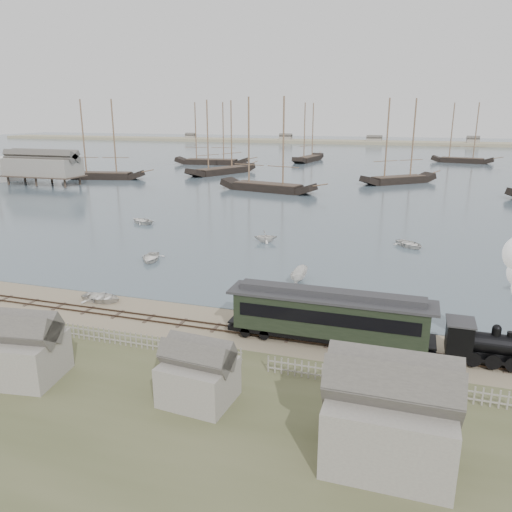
% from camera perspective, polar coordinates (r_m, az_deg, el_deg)
% --- Properties ---
extents(ground, '(600.00, 600.00, 0.00)m').
position_cam_1_polar(ground, '(41.76, -2.31, -7.31)').
color(ground, gray).
rests_on(ground, ground).
extents(harbor_water, '(600.00, 336.00, 0.06)m').
position_cam_1_polar(harbor_water, '(207.07, 14.23, 11.00)').
color(harbor_water, '#42505F').
rests_on(harbor_water, ground).
extents(rail_track, '(120.00, 1.80, 0.16)m').
position_cam_1_polar(rail_track, '(40.04, -3.30, -8.34)').
color(rail_track, '#392A1F').
rests_on(rail_track, ground).
extents(picket_fence_west, '(19.00, 0.10, 1.20)m').
position_cam_1_polar(picket_fence_west, '(38.78, -15.16, -9.82)').
color(picket_fence_west, gray).
rests_on(picket_fence_west, ground).
extents(picket_fence_east, '(15.00, 0.10, 1.20)m').
position_cam_1_polar(picket_fence_east, '(32.96, 14.46, -14.66)').
color(picket_fence_east, gray).
rests_on(picket_fence_east, ground).
extents(shed_left, '(5.00, 4.00, 4.10)m').
position_cam_1_polar(shed_left, '(36.63, -25.05, -12.46)').
color(shed_left, gray).
rests_on(shed_left, ground).
extents(shed_mid, '(4.00, 3.50, 3.60)m').
position_cam_1_polar(shed_mid, '(31.23, -6.53, -16.07)').
color(shed_mid, gray).
rests_on(shed_mid, ground).
extents(shed_right, '(6.00, 5.00, 5.10)m').
position_cam_1_polar(shed_right, '(27.53, 14.62, -21.52)').
color(shed_right, gray).
rests_on(shed_right, ground).
extents(far_spit, '(500.00, 20.00, 1.80)m').
position_cam_1_polar(far_spit, '(286.77, 15.36, 12.19)').
color(far_spit, tan).
rests_on(far_spit, ground).
extents(passenger_coach, '(15.08, 2.91, 3.66)m').
position_cam_1_polar(passenger_coach, '(37.22, 8.37, -6.64)').
color(passenger_coach, black).
rests_on(passenger_coach, ground).
extents(beached_dinghy, '(2.76, 3.82, 0.78)m').
position_cam_1_polar(beached_dinghy, '(47.64, -17.23, -4.53)').
color(beached_dinghy, silver).
rests_on(beached_dinghy, ground).
extents(rowboat_0, '(4.56, 3.79, 0.81)m').
position_cam_1_polar(rowboat_0, '(58.85, -11.95, -0.17)').
color(rowboat_0, silver).
rests_on(rowboat_0, harbor_water).
extents(rowboat_1, '(3.36, 3.63, 1.58)m').
position_cam_1_polar(rowboat_1, '(65.87, 1.10, 2.26)').
color(rowboat_1, silver).
rests_on(rowboat_1, harbor_water).
extents(rowboat_2, '(3.59, 1.58, 1.35)m').
position_cam_1_polar(rowboat_2, '(50.65, 4.91, -2.21)').
color(rowboat_2, silver).
rests_on(rowboat_2, harbor_water).
extents(rowboat_3, '(4.97, 4.98, 0.85)m').
position_cam_1_polar(rowboat_3, '(66.46, 17.16, 1.33)').
color(rowboat_3, silver).
rests_on(rowboat_3, harbor_water).
extents(rowboat_6, '(4.45, 5.06, 0.87)m').
position_cam_1_polar(rowboat_6, '(79.37, -12.91, 3.97)').
color(rowboat_6, silver).
rests_on(rowboat_6, harbor_water).
extents(schooner_0, '(21.43, 9.15, 20.00)m').
position_cam_1_polar(schooner_0, '(135.59, -17.37, 12.60)').
color(schooner_0, black).
rests_on(schooner_0, harbor_water).
extents(schooner_1, '(14.66, 23.07, 20.00)m').
position_cam_1_polar(schooner_1, '(141.10, -4.03, 13.38)').
color(schooner_1, black).
rests_on(schooner_1, harbor_water).
extents(schooner_2, '(22.66, 9.90, 20.00)m').
position_cam_1_polar(schooner_2, '(108.94, 1.32, 12.63)').
color(schooner_2, black).
rests_on(schooner_2, harbor_water).
extents(schooner_3, '(18.18, 16.77, 20.00)m').
position_cam_1_polar(schooner_3, '(126.20, 16.29, 12.48)').
color(schooner_3, black).
rests_on(schooner_3, harbor_water).
extents(schooner_6, '(24.74, 8.44, 20.00)m').
position_cam_1_polar(schooner_6, '(168.23, -5.19, 13.78)').
color(schooner_6, black).
rests_on(schooner_6, harbor_water).
extents(schooner_7, '(7.97, 21.66, 20.00)m').
position_cam_1_polar(schooner_7, '(179.16, 6.09, 13.89)').
color(schooner_7, black).
rests_on(schooner_7, harbor_water).
extents(schooner_8, '(20.35, 8.35, 20.00)m').
position_cam_1_polar(schooner_8, '(186.52, 22.77, 12.86)').
color(schooner_8, black).
rests_on(schooner_8, harbor_water).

